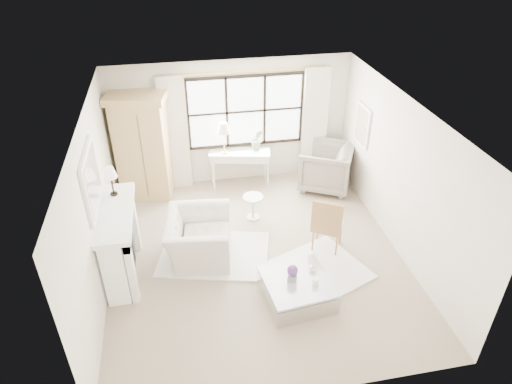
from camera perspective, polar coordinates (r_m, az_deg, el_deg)
floor at (r=8.13m, az=0.04°, el=-8.00°), size 5.50×5.50×0.00m
ceiling at (r=6.71m, az=0.05°, el=9.86°), size 5.50×5.50×0.00m
wall_back at (r=9.73m, az=-3.06°, el=8.60°), size 5.00×0.00×5.00m
wall_front at (r=5.28m, az=5.94°, el=-15.82°), size 5.00×0.00×5.00m
wall_left at (r=7.36m, az=-19.46°, el=-1.91°), size 0.00×5.50×5.50m
wall_right at (r=8.12m, az=17.66°, el=1.85°), size 0.00×5.50×5.50m
window_pane at (r=9.66m, az=-1.30°, el=10.05°), size 2.40×0.02×1.50m
window_frame at (r=9.65m, az=-1.29°, el=10.03°), size 2.50×0.04×1.50m
curtain_rod at (r=9.31m, az=-1.30°, el=14.88°), size 3.30×0.04×0.04m
curtain_left at (r=9.62m, az=-10.10°, el=7.07°), size 0.55×0.10×2.47m
curtain_right at (r=10.07m, az=7.34°, el=8.50°), size 0.55×0.10×2.47m
fireplace at (r=7.72m, az=-16.87°, el=-6.06°), size 0.58×1.66×1.26m
mirror_frame at (r=7.10m, az=-19.93°, el=1.39°), size 0.05×1.15×0.95m
mirror_glass at (r=7.10m, az=-19.69°, el=1.41°), size 0.02×1.00×0.80m
art_frame at (r=9.36m, az=13.15°, el=8.11°), size 0.04×0.62×0.82m
art_canvas at (r=9.36m, az=13.04°, el=8.11°), size 0.01×0.52×0.72m
mantel_lamp at (r=7.58m, az=-17.78°, el=2.20°), size 0.22×0.22×0.51m
armoire at (r=9.48m, az=-13.99°, el=5.54°), size 1.24×0.91×2.24m
console_table at (r=9.94m, az=-2.03°, el=3.04°), size 1.37×0.71×0.80m
console_lamp at (r=9.47m, az=-4.08°, el=7.91°), size 0.28×0.28×0.69m
orchid_plant at (r=9.72m, az=0.15°, el=6.56°), size 0.26×0.21×0.47m
side_table at (r=8.85m, az=-0.37°, el=-1.52°), size 0.40×0.40×0.51m
rug_left at (r=8.19m, az=-5.21°, el=-7.70°), size 2.15×1.75×0.03m
rug_right at (r=7.82m, az=6.94°, el=-10.14°), size 2.13×1.88×0.03m
club_armchair at (r=7.96m, az=-7.18°, el=-5.67°), size 1.22×1.36×0.79m
wingback_chair at (r=9.91m, az=8.72°, el=3.11°), size 1.42×1.41×0.97m
french_chair at (r=8.22m, az=8.87°, el=-5.20°), size 0.66×0.66×1.08m
coffee_table at (r=7.29m, az=5.14°, el=-12.07°), size 1.11×1.11×0.38m
planter_box at (r=7.12m, az=4.54°, el=-10.54°), size 0.18×0.18×0.11m
planter_flowers at (r=7.03m, az=4.59°, el=-9.72°), size 0.16×0.16×0.16m
pillar_candle at (r=7.07m, az=7.44°, el=-11.03°), size 0.10×0.10×0.12m
coffee_vase at (r=7.29m, az=7.14°, el=-9.32°), size 0.13×0.13×0.14m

